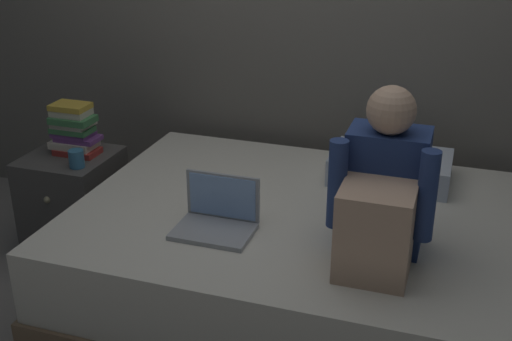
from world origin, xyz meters
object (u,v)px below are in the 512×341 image
nightstand (75,203)px  person_sitting (382,197)px  mug (76,159)px  bed (299,263)px  laptop (217,217)px  pillow (390,167)px  book_stack (74,130)px

nightstand → person_sitting: size_ratio=0.84×
mug → bed: bearing=-3.1°
laptop → pillow: size_ratio=0.57×
bed → person_sitting: (0.38, -0.28, 0.52)m
laptop → book_stack: bearing=153.1°
laptop → pillow: (0.61, 0.73, 0.01)m
nightstand → pillow: pillow is taller
book_stack → bed: bearing=-10.1°
nightstand → book_stack: size_ratio=2.05×
nightstand → laptop: 1.16m
person_sitting → pillow: (-0.05, 0.73, -0.19)m
laptop → mug: (-0.89, 0.34, 0.01)m
laptop → pillow: laptop is taller
person_sitting → laptop: 0.69m
book_stack → person_sitting: bearing=-17.1°
nightstand → book_stack: 0.41m
nightstand → pillow: size_ratio=0.99×
nightstand → laptop: (1.02, -0.46, 0.31)m
mug → laptop: bearing=-21.1°
person_sitting → mug: size_ratio=7.28×
bed → mug: (-1.17, 0.06, 0.33)m
mug → book_stack: bearing=124.1°
nightstand → laptop: laptop is taller
book_stack → mug: size_ratio=2.99×
pillow → book_stack: (-1.61, -0.22, 0.08)m
bed → nightstand: bearing=172.0°
person_sitting → nightstand: bearing=164.4°
bed → laptop: bearing=-135.3°
nightstand → book_stack: book_stack is taller
bed → pillow: size_ratio=3.57×
bed → nightstand: size_ratio=3.62×
bed → nightstand: (-1.30, 0.18, 0.01)m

